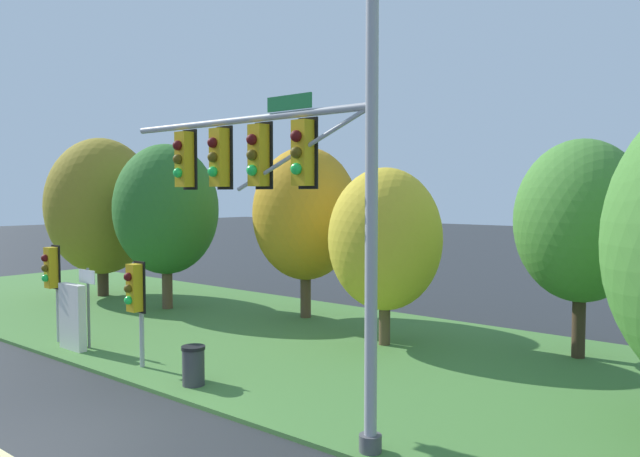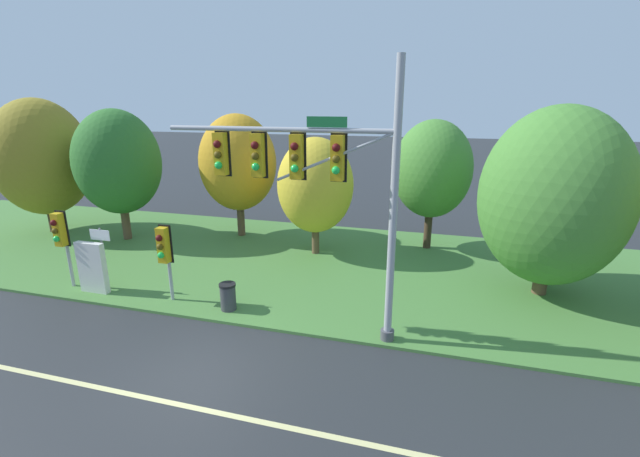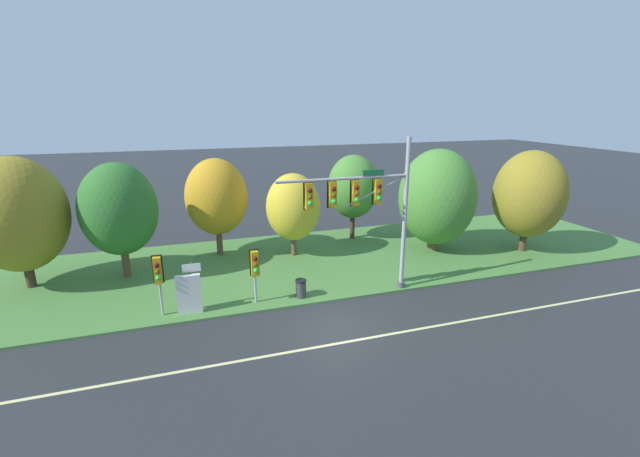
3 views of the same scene
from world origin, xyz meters
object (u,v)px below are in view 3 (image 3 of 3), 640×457
object	(u,v)px
traffic_signal_mast	(366,202)
tree_behind_signpost	(216,197)
tree_right_far	(437,197)
tree_tall_centre	(353,187)
pedestrian_signal_near_kerb	(255,266)
pedestrian_signal_further_along	(158,274)
info_kiosk	(189,295)
tree_left_of_mast	(119,209)
trash_bin	(301,288)
tree_furthest_back	(529,194)
tree_nearest_road	(17,215)
tree_mid_verge	(293,207)
route_sign_post	(192,279)

from	to	relation	value
traffic_signal_mast	tree_behind_signpost	bearing A→B (deg)	128.26
tree_right_far	tree_behind_signpost	bearing A→B (deg)	165.52
tree_tall_centre	pedestrian_signal_near_kerb	bearing A→B (deg)	-135.13
pedestrian_signal_further_along	info_kiosk	xyz separation A→B (m)	(1.22, -0.05, -1.18)
traffic_signal_mast	info_kiosk	size ratio (longest dim) A/B	4.14
tree_left_of_mast	trash_bin	xyz separation A→B (m)	(8.60, -5.63, -3.41)
tree_right_far	trash_bin	world-z (taller)	tree_right_far
pedestrian_signal_near_kerb	trash_bin	xyz separation A→B (m)	(2.26, 0.03, -1.48)
tree_behind_signpost	tree_furthest_back	distance (m)	19.89
tree_furthest_back	trash_bin	bearing A→B (deg)	-171.64
tree_behind_signpost	pedestrian_signal_further_along	bearing A→B (deg)	-113.03
tree_nearest_road	tree_behind_signpost	bearing A→B (deg)	11.68
pedestrian_signal_further_along	tree_tall_centre	distance (m)	15.34
info_kiosk	traffic_signal_mast	bearing A→B (deg)	-2.50
trash_bin	tree_right_far	bearing A→B (deg)	22.42
tree_furthest_back	tree_right_far	bearing A→B (deg)	160.80
tree_furthest_back	tree_nearest_road	bearing A→B (deg)	173.43
tree_nearest_road	tree_furthest_back	distance (m)	29.38
tree_furthest_back	info_kiosk	bearing A→B (deg)	-173.53
tree_tall_centre	info_kiosk	xyz separation A→B (m)	(-11.52, -8.43, -2.81)
pedestrian_signal_near_kerb	trash_bin	size ratio (longest dim) A/B	2.97
pedestrian_signal_near_kerb	tree_right_far	bearing A→B (deg)	18.82
tree_tall_centre	trash_bin	world-z (taller)	tree_tall_centre
info_kiosk	tree_mid_verge	bearing A→B (deg)	43.43
pedestrian_signal_near_kerb	pedestrian_signal_further_along	world-z (taller)	pedestrian_signal_further_along
tree_left_of_mast	tree_furthest_back	xyz separation A→B (m)	(24.46, -3.30, -0.10)
route_sign_post	tree_furthest_back	world-z (taller)	tree_furthest_back
trash_bin	info_kiosk	bearing A→B (deg)	-179.19
route_sign_post	trash_bin	bearing A→B (deg)	-3.32
tree_right_far	info_kiosk	world-z (taller)	tree_right_far
pedestrian_signal_near_kerb	route_sign_post	xyz separation A→B (m)	(-2.89, 0.33, -0.42)
tree_behind_signpost	tree_furthest_back	xyz separation A→B (m)	(19.13, -5.44, 0.01)
tree_nearest_road	tree_left_of_mast	distance (m)	4.72
tree_mid_verge	tree_left_of_mast	bearing A→B (deg)	-176.84
pedestrian_signal_further_along	tree_nearest_road	world-z (taller)	tree_nearest_road
tree_tall_centre	tree_furthest_back	xyz separation A→B (m)	(9.70, -6.02, 0.03)
pedestrian_signal_near_kerb	pedestrian_signal_further_along	distance (m)	4.32
tree_right_far	tree_left_of_mast	bearing A→B (deg)	175.86
traffic_signal_mast	tree_tall_centre	bearing A→B (deg)	71.51
traffic_signal_mast	tree_mid_verge	xyz separation A→B (m)	(-1.97, 6.62, -1.61)
tree_behind_signpost	tree_right_far	bearing A→B (deg)	-14.48
pedestrian_signal_near_kerb	tree_behind_signpost	distance (m)	8.07
tree_nearest_road	trash_bin	xyz separation A→B (m)	(13.32, -5.69, -3.47)
pedestrian_signal_further_along	tree_mid_verge	bearing A→B (deg)	38.41
tree_right_far	route_sign_post	bearing A→B (deg)	-165.64
info_kiosk	tree_left_of_mast	bearing A→B (deg)	119.60
tree_right_far	trash_bin	size ratio (longest dim) A/B	7.17
pedestrian_signal_further_along	tree_behind_signpost	distance (m)	8.63
tree_furthest_back	pedestrian_signal_further_along	bearing A→B (deg)	-174.00
tree_nearest_road	trash_bin	distance (m)	14.89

